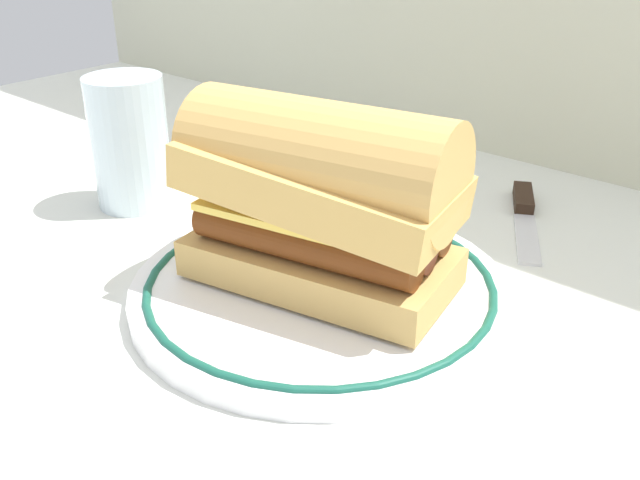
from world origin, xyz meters
TOP-DOWN VIEW (x-y plane):
  - ground_plane at (0.00, 0.00)m, footprint 1.50×1.50m
  - plate at (-0.02, 0.02)m, footprint 0.27×0.27m
  - sausage_sandwich at (-0.02, 0.02)m, footprint 0.20×0.12m
  - drinking_glass at (-0.25, 0.04)m, footprint 0.07×0.07m
  - salt_shaker at (-0.24, 0.15)m, footprint 0.03×0.03m
  - butter_knife at (0.03, 0.24)m, footprint 0.09×0.14m

SIDE VIEW (x-z plane):
  - ground_plane at x=0.00m, z-range 0.00..0.00m
  - butter_knife at x=0.03m, z-range 0.00..0.01m
  - plate at x=-0.02m, z-range 0.00..0.02m
  - salt_shaker at x=-0.24m, z-range 0.00..0.07m
  - drinking_glass at x=-0.25m, z-range -0.01..0.11m
  - sausage_sandwich at x=-0.02m, z-range 0.02..0.14m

